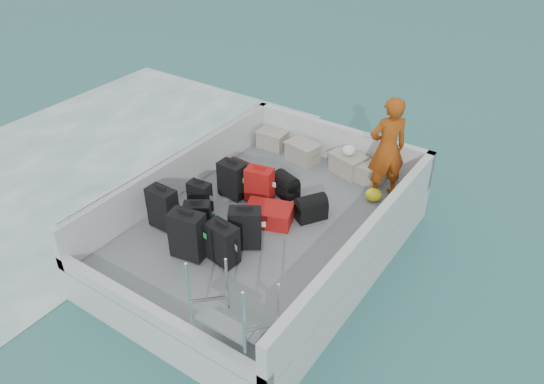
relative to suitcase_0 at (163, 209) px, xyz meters
The scene contains 24 objects.
ground 1.82m from the suitcase_0, 37.73° to the left, with size 160.00×160.00×0.00m, color #154A4C.
wake_foam 3.83m from the suitcase_0, 165.25° to the left, with size 10.00×10.00×0.00m, color white.
ferry_hull 1.68m from the suitcase_0, 37.73° to the left, with size 3.60×5.00×0.60m, color silver.
deck 1.58m from the suitcase_0, 37.73° to the left, with size 3.30×4.70×0.02m, color slate.
deck_fittings 1.68m from the suitcase_0, 21.67° to the left, with size 3.60×5.00×0.90m.
suitcase_0 is the anchor object (origin of this frame).
suitcase_1 0.66m from the suitcase_0, 72.60° to the left, with size 0.37×0.21×0.55m, color black.
suitcase_2 1.33m from the suitcase_0, 75.41° to the left, with size 0.44×0.27×0.64m, color black.
suitcase_3 0.84m from the suitcase_0, 21.20° to the right, with size 0.49×0.29×0.75m, color black.
suitcase_4 0.59m from the suitcase_0, 13.86° to the left, with size 0.39×0.23×0.59m, color black.
suitcase_5 1.64m from the suitcase_0, 60.75° to the left, with size 0.44×0.27×0.62m, color red.
suitcase_6 1.26m from the suitcase_0, ahead, with size 0.46×0.27×0.63m, color black.
suitcase_7 1.36m from the suitcase_0, 14.48° to the left, with size 0.47×0.27×0.65m, color black.
suitcase_8 1.64m from the suitcase_0, 39.03° to the left, with size 0.48×0.73×0.29m, color red.
duffel_0 1.76m from the suitcase_0, 81.65° to the left, with size 0.58×0.30×0.32m, color black, non-canonical shape.
duffel_1 2.12m from the suitcase_0, 59.71° to the left, with size 0.42×0.30×0.32m, color black, non-canonical shape.
duffel_2 2.31m from the suitcase_0, 40.45° to the left, with size 0.49×0.30×0.32m, color black, non-canonical shape.
crate_0 3.10m from the suitcase_0, 91.50° to the left, with size 0.53×0.37×0.32m, color #A9A193.
crate_1 3.06m from the suitcase_0, 76.99° to the left, with size 0.57×0.39×0.34m, color #A9A193.
crate_2 3.45m from the suitcase_0, 62.47° to the left, with size 0.58×0.40×0.35m, color #A9A193.
crate_3 3.62m from the suitcase_0, 55.95° to the left, with size 0.52×0.36×0.31m, color #A9A193.
yellow_bag 3.46m from the suitcase_0, 46.73° to the left, with size 0.28×0.26×0.22m, color yellow.
white_bag 3.44m from the suitcase_0, 62.47° to the left, with size 0.24×0.24×0.18m, color white.
passenger 3.69m from the suitcase_0, 48.72° to the left, with size 0.66×0.43×1.79m, color #D75914.
Camera 1 is at (3.88, -5.45, 5.68)m, focal length 35.00 mm.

